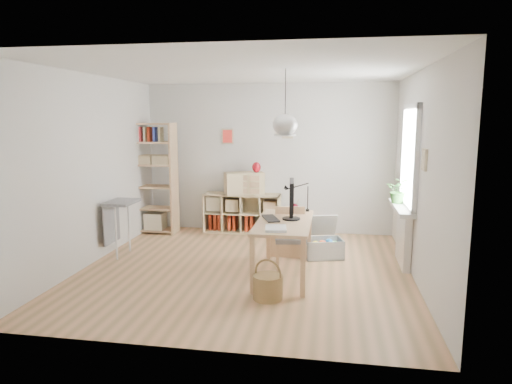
% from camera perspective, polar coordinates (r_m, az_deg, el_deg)
% --- Properties ---
extents(ground, '(4.50, 4.50, 0.00)m').
position_cam_1_polar(ground, '(6.44, -1.34, -9.67)').
color(ground, tan).
rests_on(ground, ground).
extents(room_shell, '(4.50, 4.50, 4.50)m').
position_cam_1_polar(room_shell, '(5.86, 3.66, 8.38)').
color(room_shell, white).
rests_on(room_shell, ground).
extents(window_unit, '(0.07, 1.16, 1.46)m').
position_cam_1_polar(window_unit, '(6.69, 18.76, 4.15)').
color(window_unit, white).
rests_on(window_unit, ground).
extents(radiator, '(0.10, 0.80, 0.80)m').
position_cam_1_polar(radiator, '(6.87, 17.97, -5.42)').
color(radiator, white).
rests_on(radiator, ground).
extents(windowsill, '(0.22, 1.20, 0.06)m').
position_cam_1_polar(windowsill, '(6.77, 17.73, -1.89)').
color(windowsill, white).
rests_on(windowsill, radiator).
extents(desk, '(0.70, 1.50, 0.75)m').
position_cam_1_polar(desk, '(6.03, 3.52, -4.49)').
color(desk, '#E3B082').
rests_on(desk, ground).
extents(cube_shelf, '(1.40, 0.38, 0.72)m').
position_cam_1_polar(cube_shelf, '(8.42, -1.85, -3.01)').
color(cube_shelf, beige).
rests_on(cube_shelf, ground).
extents(tall_bookshelf, '(0.80, 0.38, 2.00)m').
position_cam_1_polar(tall_bookshelf, '(8.47, -12.70, 2.26)').
color(tall_bookshelf, '#E3B082').
rests_on(tall_bookshelf, ground).
extents(side_table, '(0.40, 0.55, 0.85)m').
position_cam_1_polar(side_table, '(7.23, -16.91, -2.47)').
color(side_table, gray).
rests_on(side_table, ground).
extents(chair, '(0.48, 0.48, 0.86)m').
position_cam_1_polar(chair, '(6.37, 4.30, -5.31)').
color(chair, gray).
rests_on(chair, ground).
extents(wicker_basket, '(0.35, 0.35, 0.48)m').
position_cam_1_polar(wicker_basket, '(5.41, 1.50, -11.66)').
color(wicker_basket, olive).
rests_on(wicker_basket, ground).
extents(storage_chest, '(0.70, 0.75, 0.60)m').
position_cam_1_polar(storage_chest, '(7.04, 8.37, -6.44)').
color(storage_chest, beige).
rests_on(storage_chest, ground).
extents(monitor, '(0.24, 0.60, 0.52)m').
position_cam_1_polar(monitor, '(6.04, 4.46, -0.72)').
color(monitor, black).
rests_on(monitor, desk).
extents(keyboard, '(0.30, 0.46, 0.02)m').
position_cam_1_polar(keyboard, '(6.10, 1.84, -3.32)').
color(keyboard, black).
rests_on(keyboard, desk).
extents(task_lamp, '(0.37, 0.14, 0.39)m').
position_cam_1_polar(task_lamp, '(6.56, 4.91, -0.18)').
color(task_lamp, black).
rests_on(task_lamp, desk).
extents(yarn_ball, '(0.14, 0.14, 0.14)m').
position_cam_1_polar(yarn_ball, '(6.49, 4.80, -2.05)').
color(yarn_ball, '#430913').
rests_on(yarn_ball, desk).
extents(paper_tray, '(0.29, 0.35, 0.03)m').
position_cam_1_polar(paper_tray, '(5.54, 2.49, -4.58)').
color(paper_tray, white).
rests_on(paper_tray, desk).
extents(drawer_chest, '(0.76, 0.57, 0.39)m').
position_cam_1_polar(drawer_chest, '(8.25, -1.49, 1.12)').
color(drawer_chest, beige).
rests_on(drawer_chest, cube_shelf).
extents(red_vase, '(0.16, 0.16, 0.19)m').
position_cam_1_polar(red_vase, '(8.18, 0.05, 3.10)').
color(red_vase, maroon).
rests_on(red_vase, drawer_chest).
extents(potted_plant, '(0.42, 0.39, 0.37)m').
position_cam_1_polar(potted_plant, '(6.93, 17.43, 0.18)').
color(potted_plant, '#2E6827').
rests_on(potted_plant, windowsill).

